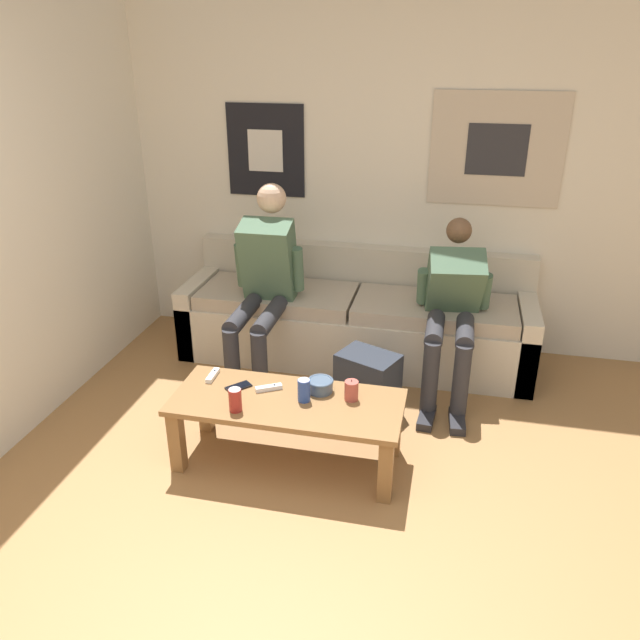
% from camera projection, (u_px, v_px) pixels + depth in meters
% --- Properties ---
extents(wall_back, '(10.00, 0.07, 2.55)m').
position_uv_depth(wall_back, '(390.00, 170.00, 4.32)').
color(wall_back, silver).
rests_on(wall_back, ground_plane).
extents(couch, '(2.44, 0.71, 0.74)m').
position_uv_depth(couch, '(356.00, 321.00, 4.45)').
color(couch, beige).
rests_on(couch, ground_plane).
extents(coffee_table, '(1.21, 0.50, 0.39)m').
position_uv_depth(coffee_table, '(287.00, 411.00, 3.29)').
color(coffee_table, olive).
rests_on(coffee_table, ground_plane).
extents(person_seated_adult, '(0.47, 0.94, 1.26)m').
position_uv_depth(person_seated_adult, '(264.00, 280.00, 4.07)').
color(person_seated_adult, '#2D2D33').
rests_on(person_seated_adult, ground_plane).
extents(person_seated_teen, '(0.47, 0.94, 1.07)m').
position_uv_depth(person_seated_teen, '(452.00, 305.00, 3.89)').
color(person_seated_teen, '#2D2D33').
rests_on(person_seated_teen, ground_plane).
extents(backpack, '(0.41, 0.37, 0.39)m').
position_uv_depth(backpack, '(367.00, 385.00, 3.79)').
color(backpack, '#282D38').
rests_on(backpack, ground_plane).
extents(ceramic_bowl, '(0.14, 0.14, 0.07)m').
position_uv_depth(ceramic_bowl, '(320.00, 385.00, 3.32)').
color(ceramic_bowl, '#475B75').
rests_on(ceramic_bowl, coffee_table).
extents(pillar_candle, '(0.07, 0.07, 0.12)m').
position_uv_depth(pillar_candle, '(351.00, 390.00, 3.24)').
color(pillar_candle, '#B24C42').
rests_on(pillar_candle, coffee_table).
extents(drink_can_blue, '(0.07, 0.07, 0.12)m').
position_uv_depth(drink_can_blue, '(304.00, 390.00, 3.23)').
color(drink_can_blue, '#28479E').
rests_on(drink_can_blue, coffee_table).
extents(drink_can_red, '(0.07, 0.07, 0.12)m').
position_uv_depth(drink_can_red, '(235.00, 400.00, 3.14)').
color(drink_can_red, maroon).
rests_on(drink_can_red, coffee_table).
extents(game_controller_near_left, '(0.14, 0.10, 0.03)m').
position_uv_depth(game_controller_near_left, '(269.00, 388.00, 3.34)').
color(game_controller_near_left, white).
rests_on(game_controller_near_left, coffee_table).
extents(game_controller_near_right, '(0.04, 0.14, 0.03)m').
position_uv_depth(game_controller_near_right, '(213.00, 375.00, 3.47)').
color(game_controller_near_right, white).
rests_on(game_controller_near_right, coffee_table).
extents(cell_phone, '(0.14, 0.15, 0.01)m').
position_uv_depth(cell_phone, '(238.00, 387.00, 3.37)').
color(cell_phone, black).
rests_on(cell_phone, coffee_table).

